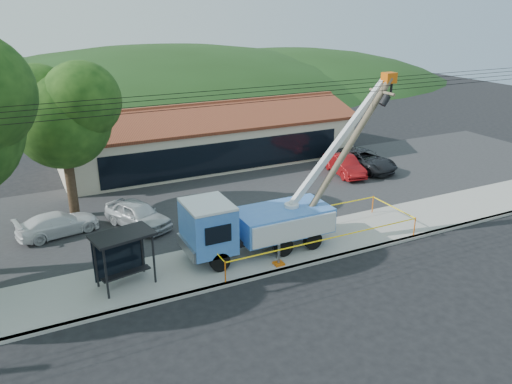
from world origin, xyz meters
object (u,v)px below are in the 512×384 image
at_px(car_silver, 139,228).
at_px(car_red, 344,176).
at_px(utility_truck, 255,221).
at_px(leaning_pole, 344,154).
at_px(car_white, 60,236).
at_px(bus_shelter, 122,246).
at_px(car_dark, 362,171).

distance_m(car_silver, car_red, 15.71).
height_order(utility_truck, car_red, utility_truck).
bearing_deg(utility_truck, car_silver, 128.99).
height_order(leaning_pole, car_white, leaning_pole).
height_order(leaning_pole, bus_shelter, leaning_pole).
bearing_deg(leaning_pole, car_red, 52.95).
distance_m(car_white, car_dark, 21.54).
bearing_deg(car_silver, leaning_pole, -57.75).
distance_m(car_silver, car_white, 4.15).
xyz_separation_m(leaning_pole, car_dark, (8.12, 8.62, -4.60)).
height_order(utility_truck, car_silver, utility_truck).
distance_m(leaning_pole, bus_shelter, 11.57).
height_order(bus_shelter, car_silver, bus_shelter).
relative_size(leaning_pole, car_red, 1.93).
relative_size(bus_shelter, car_dark, 0.52).
relative_size(car_red, car_dark, 0.80).
xyz_separation_m(car_white, car_dark, (21.45, 1.91, 0.00)).
height_order(leaning_pole, car_silver, leaning_pole).
bearing_deg(car_red, car_silver, -162.38).
distance_m(bus_shelter, car_red, 19.42).
bearing_deg(bus_shelter, car_silver, 59.75).
relative_size(utility_truck, car_red, 2.64).
xyz_separation_m(leaning_pole, bus_shelter, (-11.26, 0.08, -2.66)).
bearing_deg(leaning_pole, car_white, 153.29).
xyz_separation_m(car_red, car_white, (-19.58, -1.56, 0.00)).
bearing_deg(car_silver, utility_truck, -76.59).
xyz_separation_m(utility_truck, leaning_pole, (4.81, -0.32, 2.85)).
height_order(car_red, car_dark, car_dark).
xyz_separation_m(utility_truck, bus_shelter, (-6.45, -0.24, 0.19)).
xyz_separation_m(car_red, car_dark, (1.88, 0.35, 0.00)).
bearing_deg(leaning_pole, bus_shelter, 179.60).
distance_m(utility_truck, car_white, 10.79).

